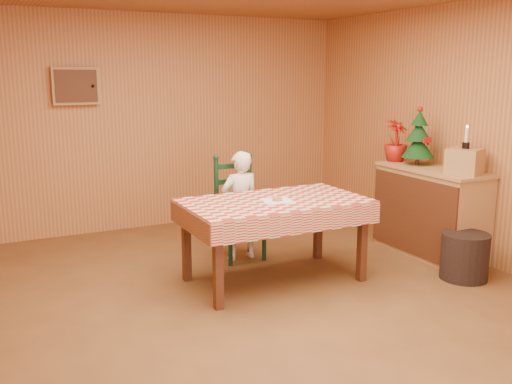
% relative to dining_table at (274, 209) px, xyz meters
% --- Properties ---
extents(ground, '(6.00, 6.00, 0.00)m').
position_rel_dining_table_xyz_m(ground, '(-0.38, -0.58, -0.69)').
color(ground, brown).
rests_on(ground, ground).
extents(cabin_walls, '(5.10, 6.05, 2.65)m').
position_rel_dining_table_xyz_m(cabin_walls, '(-0.39, -0.05, 1.14)').
color(cabin_walls, '#BF7944').
rests_on(cabin_walls, ground).
extents(dining_table, '(1.66, 0.96, 0.77)m').
position_rel_dining_table_xyz_m(dining_table, '(0.00, 0.00, 0.00)').
color(dining_table, '#502715').
rests_on(dining_table, ground).
extents(ladder_chair, '(0.44, 0.40, 1.08)m').
position_rel_dining_table_xyz_m(ladder_chair, '(0.00, 0.79, -0.18)').
color(ladder_chair, black).
rests_on(ladder_chair, ground).
extents(seated_child, '(0.41, 0.27, 1.12)m').
position_rel_dining_table_xyz_m(seated_child, '(-0.00, 0.73, -0.13)').
color(seated_child, white).
rests_on(seated_child, ground).
extents(napkin, '(0.30, 0.30, 0.00)m').
position_rel_dining_table_xyz_m(napkin, '(-0.00, -0.05, 0.08)').
color(napkin, white).
rests_on(napkin, dining_table).
extents(donut, '(0.12, 0.12, 0.03)m').
position_rel_dining_table_xyz_m(donut, '(-0.00, -0.05, 0.10)').
color(donut, '#B97B42').
rests_on(donut, napkin).
extents(shelf_unit, '(0.54, 1.24, 0.93)m').
position_rel_dining_table_xyz_m(shelf_unit, '(1.85, -0.05, -0.22)').
color(shelf_unit, tan).
rests_on(shelf_unit, ground).
extents(crate, '(0.40, 0.40, 0.25)m').
position_rel_dining_table_xyz_m(crate, '(1.85, -0.45, 0.37)').
color(crate, tan).
rests_on(crate, shelf_unit).
extents(christmas_tree, '(0.34, 0.34, 0.62)m').
position_rel_dining_table_xyz_m(christmas_tree, '(1.85, 0.20, 0.52)').
color(christmas_tree, '#502715').
rests_on(christmas_tree, shelf_unit).
extents(flower_arrangement, '(0.29, 0.29, 0.46)m').
position_rel_dining_table_xyz_m(flower_arrangement, '(1.80, 0.50, 0.47)').
color(flower_arrangement, maroon).
rests_on(flower_arrangement, shelf_unit).
extents(candle_set, '(0.07, 0.07, 0.22)m').
position_rel_dining_table_xyz_m(candle_set, '(1.85, -0.45, 0.56)').
color(candle_set, black).
rests_on(candle_set, crate).
extents(storage_bin, '(0.49, 0.49, 0.44)m').
position_rel_dining_table_xyz_m(storage_bin, '(1.61, -0.76, -0.47)').
color(storage_bin, black).
rests_on(storage_bin, ground).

